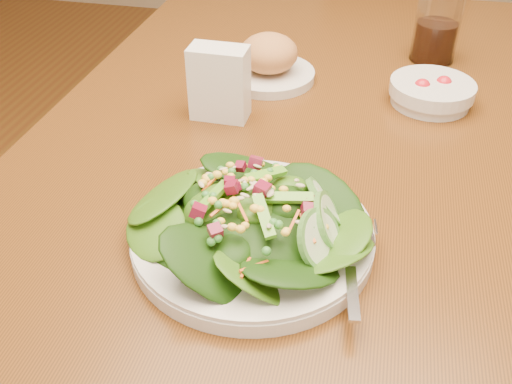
{
  "coord_description": "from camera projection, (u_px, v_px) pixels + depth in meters",
  "views": [
    {
      "loc": [
        0.09,
        -0.83,
        1.23
      ],
      "look_at": [
        -0.03,
        -0.29,
        0.81
      ],
      "focal_mm": 40.0,
      "sensor_mm": 36.0,
      "label": 1
    }
  ],
  "objects": [
    {
      "name": "chair_far",
      "position": [
        391.0,
        36.0,
        1.89
      ],
      "size": [
        0.47,
        0.47,
        0.96
      ],
      "rotation": [
        0.0,
        0.0,
        3.09
      ],
      "color": "black",
      "rests_on": "ground_plane"
    },
    {
      "name": "tomato_bowl",
      "position": [
        431.0,
        92.0,
        0.99
      ],
      "size": [
        0.15,
        0.15,
        0.05
      ],
      "color": "silver",
      "rests_on": "dining_table"
    },
    {
      "name": "dining_table",
      "position": [
        311.0,
        172.0,
        1.01
      ],
      "size": [
        0.9,
        1.4,
        0.75
      ],
      "color": "#63330F",
      "rests_on": "ground_plane"
    },
    {
      "name": "salad_plate",
      "position": [
        261.0,
        224.0,
        0.69
      ],
      "size": [
        0.3,
        0.3,
        0.09
      ],
      "rotation": [
        0.0,
        0.0,
        0.26
      ],
      "color": "silver",
      "rests_on": "dining_table"
    },
    {
      "name": "napkin_holder",
      "position": [
        219.0,
        81.0,
        0.92
      ],
      "size": [
        0.09,
        0.05,
        0.12
      ],
      "rotation": [
        0.0,
        0.0,
        -0.02
      ],
      "color": "white",
      "rests_on": "dining_table"
    },
    {
      "name": "drinking_glass",
      "position": [
        437.0,
        28.0,
        1.11
      ],
      "size": [
        0.09,
        0.09,
        0.15
      ],
      "color": "silver",
      "rests_on": "dining_table"
    },
    {
      "name": "bread_plate",
      "position": [
        269.0,
        62.0,
        1.06
      ],
      "size": [
        0.17,
        0.17,
        0.09
      ],
      "color": "silver",
      "rests_on": "dining_table"
    }
  ]
}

